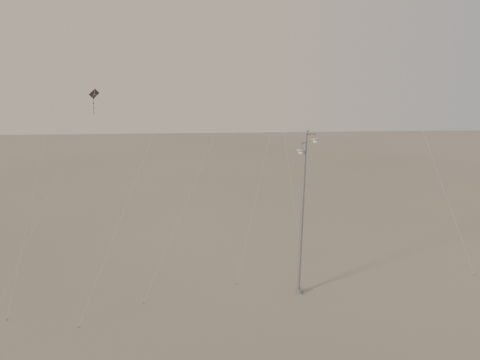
{
  "coord_description": "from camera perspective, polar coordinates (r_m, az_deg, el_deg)",
  "views": [
    {
      "loc": [
        -3.94,
        -21.07,
        13.42
      ],
      "look_at": [
        -2.02,
        5.0,
        7.22
      ],
      "focal_mm": 35.0,
      "sensor_mm": 36.0,
      "label": 1
    }
  ],
  "objects": [
    {
      "name": "ground",
      "position": [
        25.29,
        5.71,
        -18.79
      ],
      "size": [
        160.0,
        160.0,
        0.0
      ],
      "primitive_type": "plane",
      "color": "gray",
      "rests_on": "ground"
    },
    {
      "name": "street_lamp",
      "position": [
        27.82,
        7.68,
        -3.61
      ],
      "size": [
        1.45,
        1.04,
        10.07
      ],
      "color": "gray",
      "rests_on": "ground"
    },
    {
      "name": "kite_3",
      "position": [
        28.69,
        -5.03,
        18.84
      ],
      "size": [
        9.54,
        7.9,
        22.65
      ],
      "rotation": [
        0.0,
        0.0,
        0.14
      ],
      "color": "maroon",
      "rests_on": "ground"
    },
    {
      "name": "kite_4",
      "position": [
        38.43,
        16.92,
        18.23
      ],
      "size": [
        5.91,
        10.79,
        22.06
      ],
      "rotation": [
        0.0,
        0.0,
        1.95
      ],
      "color": "#2E2826",
      "rests_on": "ground"
    },
    {
      "name": "kite_6",
      "position": [
        27.88,
        -20.03,
        3.58
      ],
      "size": [
        4.87,
        8.32,
        12.33
      ],
      "rotation": [
        0.0,
        0.0,
        0.74
      ],
      "color": "#2E2826",
      "rests_on": "ground"
    }
  ]
}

